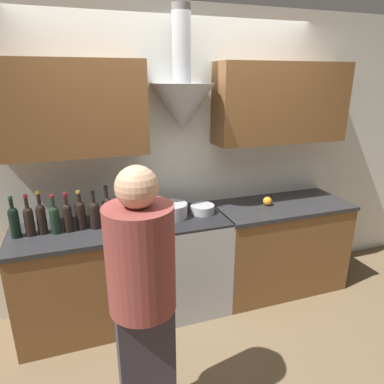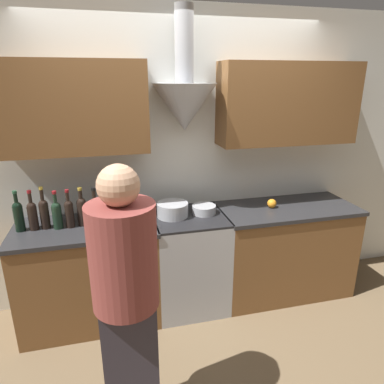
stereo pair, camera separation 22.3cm
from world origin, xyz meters
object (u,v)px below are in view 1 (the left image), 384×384
Objects in this scene: wine_bottle_7 at (107,209)px; orange_fruit at (267,201)px; stove_range at (188,261)px; wine_bottle_5 at (80,213)px; mixing_bowl at (202,209)px; person_foreground_left at (143,300)px; wine_bottle_1 at (29,219)px; wine_bottle_3 at (55,218)px; wine_bottle_0 at (14,220)px; wine_bottle_6 at (94,213)px; wine_bottle_2 at (41,217)px; wine_bottle_4 at (68,216)px; wine_bottle_8 at (119,209)px; stock_pot at (172,210)px.

wine_bottle_7 is 1.46m from orange_fruit.
wine_bottle_5 reaches higher than stove_range.
mixing_bowl is 1.32m from person_foreground_left.
wine_bottle_1 is 0.57m from wine_bottle_7.
stove_range is 2.86× the size of wine_bottle_3.
wine_bottle_0 is 1.04× the size of wine_bottle_6.
wine_bottle_1 is (-1.25, 0.02, 0.57)m from stove_range.
mixing_bowl is at bearing 1.46° from wine_bottle_6.
wine_bottle_0 is at bearing -179.50° from wine_bottle_7.
wine_bottle_2 is (-1.16, 0.03, 0.57)m from stove_range.
person_foreground_left reaches higher than stove_range.
wine_bottle_7 is (-0.67, 0.03, 0.57)m from stove_range.
mixing_bowl is at bearing 0.09° from wine_bottle_1.
wine_bottle_0 is 0.10m from wine_bottle_1.
wine_bottle_0 is 3.96× the size of orange_fruit.
wine_bottle_1 is 1.55× the size of mixing_bowl.
wine_bottle_4 reaches higher than mixing_bowl.
wine_bottle_0 is 1.02× the size of wine_bottle_8.
wine_bottle_2 is 1.30m from mixing_bowl.
stock_pot is (0.93, 0.02, -0.06)m from wine_bottle_3.
orange_fruit is at bearing -0.45° from wine_bottle_0.
person_foreground_left reaches higher than wine_bottle_6.
wine_bottle_2 is 1.11× the size of wine_bottle_3.
wine_bottle_5 is at bearing -179.84° from stock_pot.
wine_bottle_8 is at bearing -0.80° from wine_bottle_0.
wine_bottle_0 is 1.06× the size of wine_bottle_3.
wine_bottle_7 reaches higher than wine_bottle_0.
wine_bottle_8 is at bearing -10.52° from wine_bottle_7.
wine_bottle_0 is at bearing 179.55° from orange_fruit.
orange_fruit is at bearing -1.59° from mixing_bowl.
wine_bottle_4 is at bearing -179.90° from orange_fruit.
wine_bottle_4 is at bearing -175.12° from wine_bottle_7.
wine_bottle_6 is (0.29, -0.00, 0.00)m from wine_bottle_3.
wine_bottle_3 is (0.28, -0.02, -0.01)m from wine_bottle_0.
wine_bottle_6 is (0.20, -0.00, -0.00)m from wine_bottle_4.
wine_bottle_1 is 0.66m from wine_bottle_8.
wine_bottle_1 reaches higher than wine_bottle_8.
wine_bottle_2 reaches higher than wine_bottle_6.
person_foreground_left reaches higher than wine_bottle_2.
stock_pot is 3.23× the size of orange_fruit.
stock_pot is (0.44, 0.01, -0.07)m from wine_bottle_8.
wine_bottle_5 is 0.30m from wine_bottle_8.
stock_pot reaches higher than orange_fruit.
wine_bottle_1 is 1.02× the size of wine_bottle_5.
wine_bottle_8 is 1.37m from orange_fruit.
wine_bottle_8 reaches higher than wine_bottle_3.
wine_bottle_0 is at bearing -179.97° from stock_pot.
wine_bottle_3 is at bearing -4.18° from wine_bottle_0.
person_foreground_left reaches higher than stock_pot.
wine_bottle_7 reaches higher than orange_fruit.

